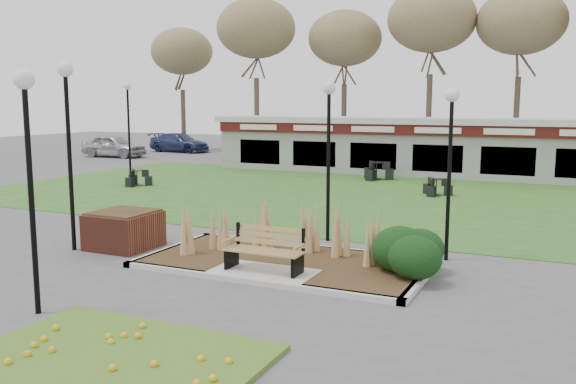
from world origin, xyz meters
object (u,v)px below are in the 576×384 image
at_px(brick_planter, 124,229).
at_px(car_black, 260,146).
at_px(lamp_post_mid_left, 67,114).
at_px(bistro_set_c, 436,190).
at_px(car_silver, 114,146).
at_px(lamp_post_mid_right, 329,125).
at_px(car_blue, 179,143).
at_px(bistro_set_a, 137,180).
at_px(lamp_post_far_left, 128,108).
at_px(bistro_set_b, 377,174).
at_px(food_pavilion, 443,147).
at_px(lamp_post_near_right, 28,138).
at_px(park_bench, 266,249).
at_px(lamp_post_near_left, 451,136).

bearing_deg(brick_planter, car_black, 110.12).
height_order(lamp_post_mid_left, bistro_set_c, lamp_post_mid_left).
distance_m(car_silver, car_black, 9.91).
xyz_separation_m(lamp_post_mid_right, car_blue, (-20.74, 23.08, -2.37)).
height_order(bistro_set_a, car_blue, car_blue).
distance_m(lamp_post_far_left, bistro_set_b, 12.50).
distance_m(food_pavilion, bistro_set_c, 7.00).
distance_m(brick_planter, car_black, 27.30).
bearing_deg(bistro_set_a, car_silver, 134.22).
bearing_deg(bistro_set_c, car_silver, 160.30).
bearing_deg(bistro_set_c, car_black, 137.70).
distance_m(lamp_post_near_right, bistro_set_c, 17.27).
bearing_deg(bistro_set_a, car_black, 97.84).
distance_m(park_bench, car_silver, 30.76).
bearing_deg(car_black, lamp_post_mid_right, -132.71).
xyz_separation_m(lamp_post_near_left, lamp_post_mid_right, (-3.25, 0.72, 0.15)).
relative_size(lamp_post_mid_right, bistro_set_b, 2.72).
height_order(lamp_post_far_left, bistro_set_c, lamp_post_far_left).
height_order(brick_planter, bistro_set_b, brick_planter).
relative_size(lamp_post_mid_left, lamp_post_mid_right, 1.10).
relative_size(lamp_post_near_left, bistro_set_c, 3.27).
relative_size(lamp_post_far_left, bistro_set_a, 3.64).
bearing_deg(lamp_post_far_left, car_blue, 115.81).
height_order(park_bench, lamp_post_mid_right, lamp_post_mid_right).
xyz_separation_m(lamp_post_near_left, lamp_post_near_right, (-5.81, -6.70, 0.16)).
bearing_deg(lamp_post_near_left, bistro_set_b, 112.76).
relative_size(park_bench, bistro_set_b, 1.10).
bearing_deg(bistro_set_c, lamp_post_mid_right, -96.39).
height_order(lamp_post_near_left, lamp_post_far_left, lamp_post_far_left).
height_order(lamp_post_far_left, car_blue, lamp_post_far_left).
bearing_deg(bistro_set_c, lamp_post_near_left, -77.47).
relative_size(lamp_post_near_left, car_silver, 0.89).
bearing_deg(lamp_post_near_right, car_blue, 120.80).
height_order(lamp_post_mid_right, car_black, lamp_post_mid_right).
bearing_deg(car_blue, lamp_post_near_right, -144.87).
relative_size(bistro_set_b, car_blue, 0.32).
relative_size(lamp_post_near_left, lamp_post_near_right, 0.95).
xyz_separation_m(brick_planter, lamp_post_mid_right, (4.39, 2.92, 2.59)).
xyz_separation_m(food_pavilion, bistro_set_a, (-11.57, -9.45, -1.23)).
bearing_deg(car_black, brick_planter, -143.84).
bearing_deg(car_silver, car_blue, -16.95).
distance_m(lamp_post_near_left, bistro_set_b, 15.19).
xyz_separation_m(lamp_post_mid_right, bistro_set_c, (1.03, 9.23, -2.83)).
distance_m(park_bench, brick_planter, 4.47).
height_order(lamp_post_mid_left, car_blue, lamp_post_mid_left).
bearing_deg(park_bench, food_pavilion, 90.00).
height_order(brick_planter, lamp_post_mid_left, lamp_post_mid_left).
bearing_deg(bistro_set_b, lamp_post_mid_left, -99.68).
bearing_deg(lamp_post_mid_left, bistro_set_b, 80.32).
bearing_deg(car_blue, brick_planter, -143.50).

